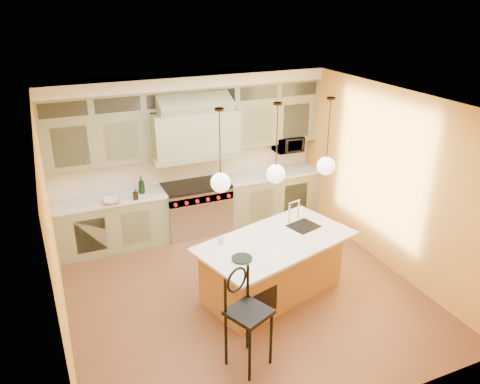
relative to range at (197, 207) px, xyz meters
name	(u,v)px	position (x,y,z in m)	size (l,w,h in m)	color
floor	(243,291)	(0.00, -2.14, -0.49)	(5.00, 5.00, 0.00)	brown
ceiling	(243,102)	(0.00, -2.14, 2.41)	(5.00, 5.00, 0.00)	white
wall_back	(189,153)	(0.00, 0.36, 0.96)	(5.00, 5.00, 0.00)	gold
wall_front	(348,306)	(0.00, -4.64, 0.96)	(5.00, 5.00, 0.00)	gold
wall_left	(53,239)	(-2.50, -2.14, 0.96)	(5.00, 5.00, 0.00)	gold
wall_right	(386,179)	(2.50, -2.14, 0.96)	(5.00, 5.00, 0.00)	gold
back_cabinetry	(193,158)	(0.00, 0.09, 0.94)	(5.00, 0.77, 2.90)	gray
range	(197,207)	(0.00, 0.00, 0.00)	(1.20, 0.74, 0.96)	silver
kitchen_island	(273,265)	(0.41, -2.34, -0.01)	(2.49, 1.77, 1.35)	#A56F3A
counter_stool	(247,313)	(-0.55, -3.51, 0.25)	(0.59, 0.59, 1.28)	black
microwave	(288,144)	(1.95, 0.11, 0.96)	(0.54, 0.37, 0.30)	black
oil_bottle_a	(141,185)	(-0.99, 0.01, 0.61)	(0.12, 0.12, 0.30)	black
oil_bottle_b	(135,194)	(-1.14, -0.22, 0.55)	(0.09, 0.09, 0.19)	black
fruit_bowl	(113,201)	(-1.53, -0.22, 0.49)	(0.31, 0.31, 0.07)	silver
cup	(222,241)	(-0.34, -2.17, 0.48)	(0.09, 0.09, 0.09)	white
pendant_left	(221,180)	(-0.40, -2.34, 1.46)	(0.26, 0.26, 1.11)	#2D2319
pendant_center	(276,172)	(0.40, -2.34, 1.46)	(0.26, 0.26, 1.11)	#2D2319
pendant_right	(326,164)	(1.20, -2.34, 1.46)	(0.26, 0.26, 1.11)	#2D2319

